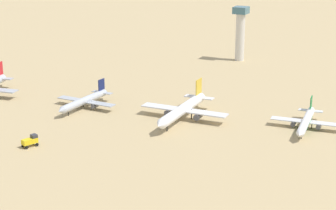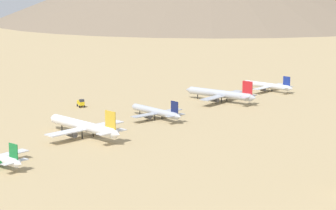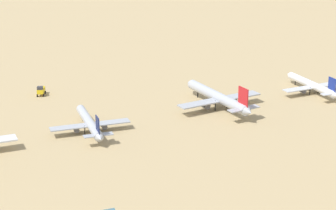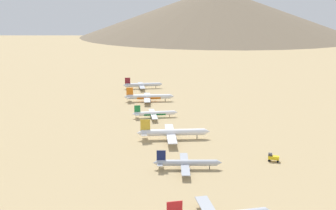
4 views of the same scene
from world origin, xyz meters
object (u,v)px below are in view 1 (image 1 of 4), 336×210
at_px(service_truck, 30,141).
at_px(control_tower, 240,31).
at_px(parked_jet_4, 306,121).
at_px(parked_jet_2, 85,101).
at_px(parked_jet_3, 183,109).

height_order(service_truck, control_tower, control_tower).
relative_size(parked_jet_4, control_tower, 1.10).
distance_m(parked_jet_2, parked_jet_3, 41.43).
distance_m(parked_jet_2, control_tower, 111.81).
relative_size(parked_jet_3, parked_jet_4, 1.34).
height_order(parked_jet_4, control_tower, control_tower).
xyz_separation_m(parked_jet_2, parked_jet_3, (-4.75, 41.14, 0.96)).
bearing_deg(control_tower, service_truck, -6.54).
relative_size(parked_jet_3, control_tower, 1.47).
distance_m(parked_jet_3, service_truck, 58.36).
xyz_separation_m(parked_jet_2, parked_jet_4, (-15.13, 85.10, -0.11)).
height_order(parked_jet_4, service_truck, parked_jet_4).
bearing_deg(service_truck, control_tower, 173.46).
bearing_deg(parked_jet_3, parked_jet_2, -83.42).
bearing_deg(parked_jet_4, parked_jet_3, -76.72).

